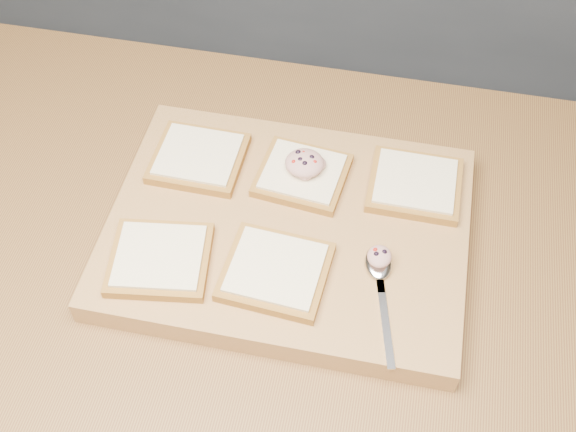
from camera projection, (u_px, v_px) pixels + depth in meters
name	position (u px, v px, depth m)	size (l,w,h in m)	color
island_counter	(360.00, 408.00, 1.33)	(2.00, 0.80, 0.90)	slate
cutting_board	(288.00, 231.00, 1.00)	(0.49, 0.37, 0.04)	#AF7C4B
bread_far_left	(199.00, 158.00, 1.04)	(0.13, 0.12, 0.02)	#A3762A
bread_far_center	(302.00, 175.00, 1.02)	(0.13, 0.12, 0.02)	#A3762A
bread_far_right	(415.00, 184.00, 1.01)	(0.13, 0.12, 0.02)	#A3762A
bread_near_left	(160.00, 259.00, 0.93)	(0.14, 0.13, 0.02)	#A3762A
bread_near_center	(276.00, 271.00, 0.92)	(0.14, 0.13, 0.02)	#A3762A
tuna_salad_dollop	(305.00, 163.00, 1.01)	(0.06, 0.05, 0.03)	tan
spoon	(379.00, 271.00, 0.93)	(0.06, 0.17, 0.01)	silver
spoon_salad	(379.00, 256.00, 0.92)	(0.03, 0.03, 0.02)	tan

